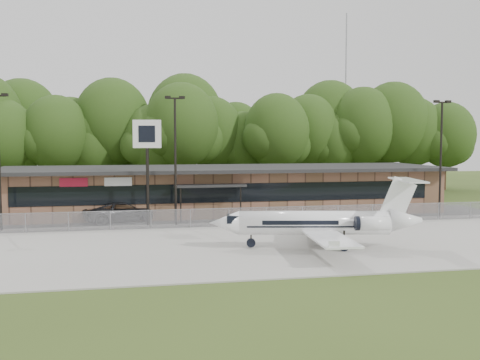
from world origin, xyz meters
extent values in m
plane|color=#36491A|center=(0.00, 0.00, 0.00)|extent=(160.00, 160.00, 0.00)
cube|color=#9E9B93|center=(0.00, 8.00, 0.04)|extent=(64.00, 18.00, 0.08)
cube|color=#383835|center=(0.00, 19.50, 0.03)|extent=(50.00, 9.00, 0.06)
cube|color=brown|center=(0.00, 24.00, 2.00)|extent=(40.00, 10.00, 4.00)
cube|color=black|center=(0.00, 18.98, 2.30)|extent=(36.00, 0.08, 1.60)
cube|color=black|center=(0.00, 23.50, 4.15)|extent=(41.00, 11.50, 0.30)
cube|color=black|center=(-2.00, 18.40, 3.00)|extent=(6.00, 1.60, 0.20)
cube|color=#AD152D|center=(-13.00, 18.95, 3.40)|extent=(2.20, 0.06, 0.70)
cube|color=silver|center=(-9.50, 18.95, 3.40)|extent=(2.20, 0.06, 0.70)
cube|color=gray|center=(0.00, 15.00, 0.75)|extent=(46.00, 0.03, 1.50)
cube|color=gray|center=(0.00, 15.00, 1.50)|extent=(46.00, 0.04, 0.04)
cylinder|color=gray|center=(22.00, 48.00, 12.50)|extent=(0.20, 0.20, 25.00)
cube|color=black|center=(-17.45, 16.50, 10.12)|extent=(0.45, 0.30, 0.22)
cylinder|color=black|center=(-5.00, 16.50, 5.00)|extent=(0.18, 0.18, 10.00)
cube|color=black|center=(-5.00, 16.50, 10.05)|extent=(1.20, 0.12, 0.12)
cube|color=black|center=(-5.55, 16.50, 10.12)|extent=(0.45, 0.30, 0.22)
cube|color=black|center=(-4.45, 16.50, 10.12)|extent=(0.45, 0.30, 0.22)
cylinder|color=black|center=(18.00, 16.50, 5.00)|extent=(0.18, 0.18, 10.00)
cube|color=black|center=(18.00, 16.50, 10.05)|extent=(1.20, 0.12, 0.12)
cube|color=black|center=(17.45, 16.50, 10.12)|extent=(0.45, 0.30, 0.22)
cube|color=black|center=(18.55, 16.50, 10.12)|extent=(0.45, 0.30, 0.22)
cylinder|color=white|center=(2.75, 5.70, 1.59)|extent=(9.44, 3.18, 1.49)
cone|color=white|center=(-2.75, 6.73, 1.59)|extent=(2.11, 1.81, 1.49)
cone|color=white|center=(8.35, 4.66, 1.73)|extent=(2.29, 1.84, 1.49)
cube|color=white|center=(2.65, 2.59, 1.17)|extent=(3.05, 5.88, 0.11)
cube|color=white|center=(3.78, 8.64, 1.17)|extent=(3.05, 5.88, 0.11)
cylinder|color=white|center=(5.84, 3.94, 1.73)|extent=(2.17, 1.20, 0.84)
cylinder|color=white|center=(6.27, 6.23, 1.73)|extent=(2.17, 1.20, 0.84)
cube|color=white|center=(7.89, 4.74, 3.08)|extent=(2.28, 0.55, 2.81)
cube|color=white|center=(8.44, 4.64, 4.24)|extent=(1.98, 4.44, 0.09)
cube|color=black|center=(-2.11, 6.61, 1.85)|extent=(1.12, 1.27, 0.47)
cube|color=black|center=(4.41, 5.40, 0.33)|extent=(1.14, 2.34, 0.65)
cylinder|color=black|center=(-1.10, 6.42, 0.33)|extent=(0.65, 0.65, 0.21)
imported|color=#313134|center=(-9.29, 19.48, 0.86)|extent=(6.78, 4.91, 1.71)
cylinder|color=black|center=(-7.17, 16.80, 3.99)|extent=(0.28, 0.28, 7.97)
cube|color=silver|center=(-7.17, 16.80, 7.28)|extent=(2.20, 0.62, 2.19)
cube|color=black|center=(-7.19, 16.67, 7.28)|extent=(1.28, 0.26, 1.30)
camera|label=1|loc=(-8.12, -25.70, 6.79)|focal=40.00mm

